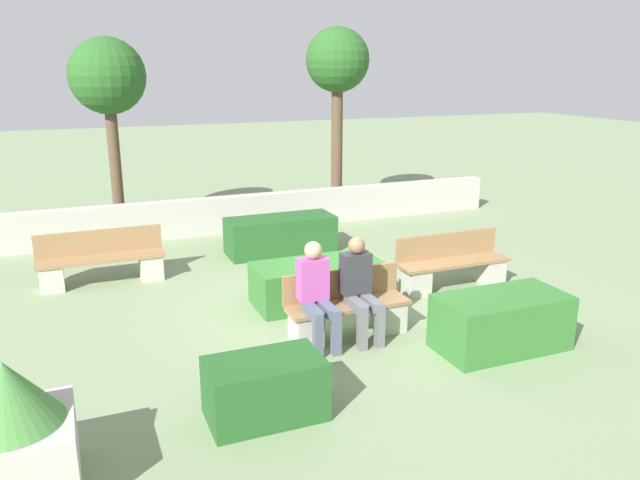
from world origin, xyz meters
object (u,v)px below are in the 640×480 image
Objects in this scene: planter_corner_left at (12,434)px; tree_leftmost at (108,80)px; bench_front at (347,312)px; bench_left_side at (453,268)px; person_seated_woman at (316,290)px; person_seated_man at (360,284)px; tree_center_left at (337,65)px; bench_right_side at (102,264)px.

tree_leftmost reaches higher than planter_corner_left.
bench_left_side is (2.33, 1.04, 0.01)m from bench_front.
planter_corner_left is at bearing -153.94° from bench_front.
person_seated_man is at bearing -0.12° from person_seated_woman.
person_seated_woman reaches higher than bench_front.
tree_leftmost is at bearing 116.91° from bench_left_side.
bench_left_side is 2.54m from person_seated_man.
tree_center_left is (0.59, 5.96, 3.11)m from bench_left_side.
person_seated_woman reaches higher than planter_corner_left.
tree_center_left is at bearing 35.68° from bench_right_side.
tree_leftmost is at bearing 104.00° from person_seated_woman.
bench_right_side is 4.60m from tree_leftmost.
tree_center_left is (5.17, 0.05, 0.28)m from tree_leftmost.
bench_right_side is at bearing -99.43° from tree_leftmost.
bench_front is at bearing -46.21° from bench_right_side.
person_seated_woman is 0.34× the size of tree_leftmost.
bench_right_side is at bearing 123.97° from person_seated_woman.
person_seated_woman is (-2.82, -1.17, 0.42)m from bench_left_side.
planter_corner_left is 0.28× the size of tree_center_left.
person_seated_man is 0.60m from person_seated_woman.
tree_leftmost is 5.18m from tree_center_left.
person_seated_woman is at bearing -164.75° from bench_front.
bench_front is at bearing -72.00° from tree_leftmost.
tree_center_left is (2.92, 6.99, 3.12)m from bench_front.
tree_leftmost is (-4.58, 5.91, 2.83)m from bench_left_side.
tree_center_left reaches higher than planter_corner_left.
person_seated_man reaches higher than bench_right_side.
tree_leftmost reaches higher than bench_left_side.
bench_right_side is (-5.18, 2.33, 0.01)m from bench_left_side.
bench_right_side is 4.60m from person_seated_man.
bench_right_side is 1.48× the size of person_seated_woman.
person_seated_man is (2.96, -3.50, 0.41)m from bench_right_side.
bench_front is at bearing 128.01° from person_seated_man.
bench_front is 4.41m from bench_right_side.
bench_left_side is 0.93× the size of bench_right_side.
tree_leftmost is (0.59, 3.58, 2.83)m from bench_right_side.
bench_front is 8.19m from tree_center_left.
bench_right_side is 5.35m from planter_corner_left.
tree_leftmost is at bearing 84.10° from bench_right_side.
person_seated_man is at bearing -46.29° from bench_right_side.
tree_leftmost is at bearing 79.77° from planter_corner_left.
person_seated_woman is 0.31× the size of tree_center_left.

